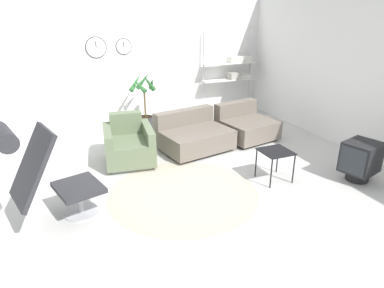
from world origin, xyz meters
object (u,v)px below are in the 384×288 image
(lounge_chair, at_px, (40,167))
(armchair_red, at_px, (129,146))
(couch_second, at_px, (245,126))
(side_table, at_px, (276,154))
(potted_plant, at_px, (145,105))
(crt_television, at_px, (360,160))
(couch_low, at_px, (193,136))
(shelf_unit, at_px, (235,69))

(lounge_chair, bearing_deg, armchair_red, 121.87)
(couch_second, distance_m, side_table, 1.79)
(lounge_chair, distance_m, couch_second, 4.04)
(lounge_chair, xyz_separation_m, potted_plant, (2.03, 3.02, -0.25))
(armchair_red, relative_size, crt_television, 1.59)
(lounge_chair, bearing_deg, crt_television, 67.22)
(armchair_red, xyz_separation_m, couch_second, (2.37, 0.24, -0.05))
(couch_low, xyz_separation_m, side_table, (0.64, -1.58, 0.17))
(couch_low, distance_m, crt_television, 2.74)
(crt_television, relative_size, potted_plant, 0.50)
(lounge_chair, bearing_deg, potted_plant, 130.93)
(lounge_chair, distance_m, potted_plant, 3.64)
(side_table, distance_m, crt_television, 1.25)
(armchair_red, height_order, couch_second, armchair_red)
(armchair_red, xyz_separation_m, couch_low, (1.20, 0.11, -0.05))
(lounge_chair, xyz_separation_m, side_table, (3.13, -0.08, -0.34))
(lounge_chair, height_order, side_table, lounge_chair)
(lounge_chair, relative_size, couch_low, 0.95)
(couch_second, distance_m, potted_plant, 2.16)
(side_table, bearing_deg, crt_television, -23.28)
(couch_low, distance_m, couch_second, 1.18)
(couch_low, bearing_deg, shelf_unit, -145.75)
(couch_low, bearing_deg, crt_television, 120.22)
(couch_second, xyz_separation_m, crt_television, (0.62, -2.20, 0.09))
(couch_low, height_order, side_table, couch_low)
(potted_plant, xyz_separation_m, shelf_unit, (2.35, 0.35, 0.55))
(couch_low, xyz_separation_m, shelf_unit, (1.89, 1.88, 0.81))
(couch_second, xyz_separation_m, potted_plant, (-1.63, 1.39, 0.26))
(potted_plant, height_order, shelf_unit, shelf_unit)
(lounge_chair, bearing_deg, couch_low, 105.80)
(lounge_chair, distance_m, side_table, 3.15)
(couch_low, distance_m, side_table, 1.71)
(armchair_red, height_order, couch_low, armchair_red)
(couch_low, relative_size, side_table, 2.89)
(lounge_chair, bearing_deg, shelf_unit, 112.44)
(couch_second, bearing_deg, couch_low, -4.31)
(armchair_red, distance_m, shelf_unit, 3.75)
(side_table, height_order, shelf_unit, shelf_unit)
(lounge_chair, distance_m, couch_low, 2.95)
(crt_television, distance_m, shelf_unit, 4.01)
(lounge_chair, height_order, couch_second, lounge_chair)
(lounge_chair, relative_size, couch_second, 1.15)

